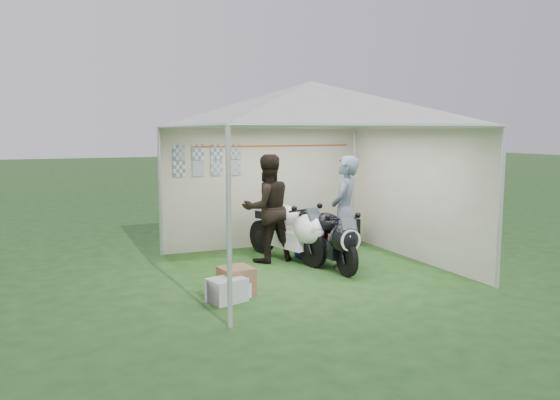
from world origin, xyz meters
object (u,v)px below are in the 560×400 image
(person_blue_jacket, at_px, (345,212))
(crate_2, at_px, (239,290))
(paddock_stand, at_px, (308,249))
(crate_1, at_px, (236,281))
(motorcycle_white, at_px, (290,229))
(canopy_tent, at_px, (310,109))
(motorcycle_black, at_px, (330,237))
(person_dark_jacket, at_px, (267,208))
(crate_0, at_px, (227,290))
(equipment_box, at_px, (343,233))

(person_blue_jacket, distance_m, crate_2, 2.50)
(paddock_stand, xyz_separation_m, crate_1, (-1.89, -1.61, 0.03))
(motorcycle_white, bearing_deg, person_blue_jacket, -62.43)
(canopy_tent, distance_m, motorcycle_black, 2.09)
(motorcycle_white, height_order, crate_2, motorcycle_white)
(motorcycle_black, relative_size, person_dark_jacket, 1.02)
(motorcycle_black, bearing_deg, motorcycle_white, 117.94)
(crate_0, relative_size, crate_1, 1.11)
(crate_0, xyz_separation_m, crate_2, (0.21, 0.11, -0.06))
(canopy_tent, distance_m, person_blue_jacket, 1.78)
(canopy_tent, height_order, person_dark_jacket, canopy_tent)
(paddock_stand, distance_m, crate_0, 2.82)
(person_blue_jacket, distance_m, equipment_box, 1.71)
(person_blue_jacket, height_order, crate_2, person_blue_jacket)
(motorcycle_white, distance_m, crate_1, 2.15)
(canopy_tent, relative_size, crate_0, 12.14)
(person_dark_jacket, bearing_deg, equipment_box, -166.14)
(motorcycle_black, distance_m, equipment_box, 1.78)
(motorcycle_black, distance_m, crate_0, 2.35)
(canopy_tent, relative_size, person_dark_jacket, 3.07)
(crate_0, bearing_deg, person_dark_jacket, 54.67)
(paddock_stand, xyz_separation_m, person_dark_jacket, (-0.78, -0.00, 0.77))
(paddock_stand, height_order, equipment_box, equipment_box)
(person_dark_jacket, height_order, crate_2, person_dark_jacket)
(motorcycle_white, bearing_deg, canopy_tent, -102.44)
(person_dark_jacket, relative_size, equipment_box, 3.44)
(crate_1, bearing_deg, canopy_tent, 28.81)
(equipment_box, bearing_deg, person_dark_jacket, -162.69)
(crate_1, bearing_deg, motorcycle_black, 21.97)
(equipment_box, xyz_separation_m, crate_1, (-2.91, -2.17, -0.08))
(crate_1, xyz_separation_m, crate_2, (-0.01, -0.15, -0.09))
(paddock_stand, height_order, crate_2, paddock_stand)
(crate_0, bearing_deg, crate_2, 27.65)
(person_blue_jacket, bearing_deg, person_dark_jacket, -83.60)
(paddock_stand, bearing_deg, canopy_tent, -115.27)
(canopy_tent, bearing_deg, motorcycle_white, 92.74)
(canopy_tent, bearing_deg, crate_1, -151.19)
(crate_0, bearing_deg, motorcycle_black, 25.88)
(equipment_box, distance_m, crate_2, 3.74)
(motorcycle_white, bearing_deg, crate_0, -149.22)
(motorcycle_black, bearing_deg, canopy_tent, 167.88)
(motorcycle_white, distance_m, person_blue_jacket, 1.04)
(motorcycle_white, bearing_deg, equipment_box, 9.85)
(equipment_box, bearing_deg, person_blue_jacket, -118.78)
(motorcycle_black, bearing_deg, person_dark_jacket, 132.99)
(crate_1, bearing_deg, crate_2, -94.21)
(crate_1, bearing_deg, person_blue_jacket, 20.16)
(crate_2, bearing_deg, person_dark_jacket, 57.62)
(person_dark_jacket, bearing_deg, motorcycle_black, 128.53)
(paddock_stand, relative_size, crate_2, 1.52)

